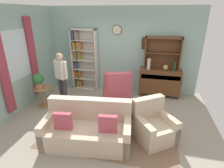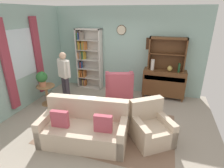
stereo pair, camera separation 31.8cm
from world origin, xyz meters
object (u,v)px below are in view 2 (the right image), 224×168
at_px(sideboard, 164,82).
at_px(armchair_floral, 151,128).
at_px(plant_stand, 47,93).
at_px(coffee_table, 97,106).
at_px(bookshelf, 87,59).
at_px(potted_plant_large, 42,78).
at_px(vase_tall, 153,65).
at_px(sideboard_hutch, 168,49).
at_px(book_stack, 99,102).
at_px(wingback_chair, 119,92).
at_px(couch_floral, 85,128).
at_px(person_reading, 64,74).
at_px(vase_round, 170,69).
at_px(bottle_wine, 179,68).

distance_m(sideboard, armchair_floral, 2.30).
bearing_deg(plant_stand, coffee_table, -8.90).
height_order(bookshelf, potted_plant_large, bookshelf).
bearing_deg(vase_tall, potted_plant_large, -153.03).
bearing_deg(sideboard_hutch, coffee_table, -129.75).
bearing_deg(plant_stand, armchair_floral, -13.35).
bearing_deg(plant_stand, vase_tall, 26.53).
relative_size(coffee_table, book_stack, 4.81).
bearing_deg(wingback_chair, bookshelf, 146.03).
bearing_deg(coffee_table, couch_floral, -84.24).
bearing_deg(person_reading, potted_plant_large, -146.82).
distance_m(armchair_floral, book_stack, 1.52).
xyz_separation_m(armchair_floral, wingback_chair, (-1.10, 1.41, 0.09)).
height_order(vase_round, coffee_table, vase_round).
relative_size(bottle_wine, armchair_floral, 0.26).
xyz_separation_m(sideboard_hutch, vase_tall, (-0.39, -0.19, -0.47)).
bearing_deg(potted_plant_large, vase_round, 23.59).
distance_m(coffee_table, book_stack, 0.12).
height_order(potted_plant_large, book_stack, potted_plant_large).
relative_size(sideboard, sideboard_hutch, 1.18).
bearing_deg(bookshelf, sideboard, -1.81).
distance_m(couch_floral, wingback_chair, 1.87).
bearing_deg(wingback_chair, potted_plant_large, -161.28).
distance_m(bookshelf, armchair_floral, 3.54).
relative_size(vase_tall, book_stack, 2.03).
distance_m(sideboard, plant_stand, 3.65).
xyz_separation_m(sideboard_hutch, bottle_wine, (0.39, -0.20, -0.50)).
relative_size(vase_tall, plant_stand, 0.56).
distance_m(vase_round, armchair_floral, 2.35).
xyz_separation_m(vase_round, armchair_floral, (-0.28, -2.22, -0.72)).
bearing_deg(couch_floral, vase_tall, 67.30).
bearing_deg(vase_round, wingback_chair, -149.65).
height_order(coffee_table, book_stack, book_stack).
height_order(bookshelf, sideboard, bookshelf).
relative_size(wingback_chair, person_reading, 0.67).
bearing_deg(wingback_chair, vase_round, 30.35).
bearing_deg(person_reading, vase_round, 21.68).
height_order(couch_floral, plant_stand, couch_floral).
bearing_deg(armchair_floral, sideboard_hutch, 86.34).
bearing_deg(person_reading, couch_floral, -48.49).
bearing_deg(sideboard, coffee_table, -131.41).
distance_m(vase_tall, coffee_table, 2.23).
height_order(sideboard, vase_round, vase_round).
bearing_deg(person_reading, armchair_floral, -21.43).
distance_m(couch_floral, person_reading, 2.08).
xyz_separation_m(wingback_chair, potted_plant_large, (-2.10, -0.71, 0.47)).
bearing_deg(vase_round, plant_stand, -156.85).
bearing_deg(plant_stand, person_reading, 31.33).
xyz_separation_m(bottle_wine, coffee_table, (-1.98, -1.71, -0.70)).
xyz_separation_m(armchair_floral, potted_plant_large, (-3.19, 0.70, 0.57)).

